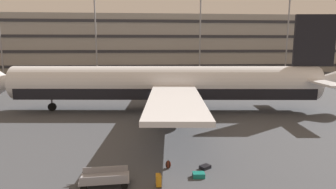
{
  "coord_description": "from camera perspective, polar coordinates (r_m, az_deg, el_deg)",
  "views": [
    {
      "loc": [
        -1.63,
        -30.34,
        7.53
      ],
      "look_at": [
        0.49,
        -4.65,
        3.0
      ],
      "focal_mm": 30.73,
      "sensor_mm": 36.0,
      "label": 1
    }
  ],
  "objects": [
    {
      "name": "baggage_cart",
      "position": [
        16.42,
        -12.44,
        -15.91
      ],
      "size": [
        3.33,
        1.44,
        0.82
      ],
      "color": "gray",
      "rests_on": "ground_plane"
    },
    {
      "name": "airliner",
      "position": [
        32.32,
        0.1,
        2.04
      ],
      "size": [
        40.14,
        32.52,
        10.69
      ],
      "color": "silver",
      "rests_on": "ground_plane"
    },
    {
      "name": "light_mast_center_left",
      "position": [
        72.37,
        6.44,
        14.48
      ],
      "size": [
        1.8,
        0.5,
        23.18
      ],
      "color": "gray",
      "rests_on": "ground_plane"
    },
    {
      "name": "terminal_structure",
      "position": [
        83.7,
        -3.65,
        10.0
      ],
      "size": [
        136.14,
        17.38,
        15.24
      ],
      "color": "gray",
      "rests_on": "ground_plane"
    },
    {
      "name": "suitcase_orange",
      "position": [
        16.04,
        -1.89,
        -16.6
      ],
      "size": [
        0.3,
        0.45,
        0.81
      ],
      "color": "orange",
      "rests_on": "ground_plane"
    },
    {
      "name": "light_mast_center_right",
      "position": [
        79.51,
        22.69,
        11.84
      ],
      "size": [
        1.8,
        0.5,
        19.07
      ],
      "color": "gray",
      "rests_on": "ground_plane"
    },
    {
      "name": "suitcase_large",
      "position": [
        17.16,
        6.11,
        -15.6
      ],
      "size": [
        0.73,
        0.51,
        0.28
      ],
      "color": "#147266",
      "rests_on": "ground_plane"
    },
    {
      "name": "light_mast_left",
      "position": [
        72.06,
        -14.3,
        15.09
      ],
      "size": [
        1.8,
        0.5,
        25.22
      ],
      "color": "gray",
      "rests_on": "ground_plane"
    },
    {
      "name": "suitcase_purple",
      "position": [
        18.3,
        7.38,
        -14.07
      ],
      "size": [
        0.79,
        0.74,
        0.2
      ],
      "color": "black",
      "rests_on": "ground_plane"
    },
    {
      "name": "ground_plane",
      "position": [
        31.31,
        -1.6,
        -3.96
      ],
      "size": [
        600.0,
        600.0,
        0.0
      ],
      "primitive_type": "plane",
      "color": "#424449"
    },
    {
      "name": "backpack_scuffed",
      "position": [
        18.13,
        0.04,
        -13.72
      ],
      "size": [
        0.36,
        0.26,
        0.56
      ],
      "color": "#592619",
      "rests_on": "ground_plane"
    }
  ]
}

